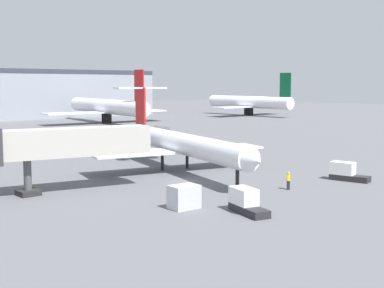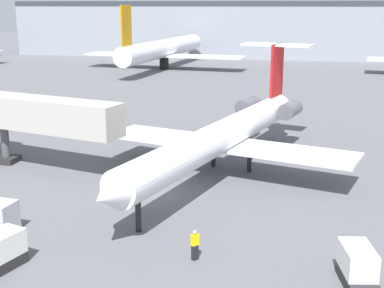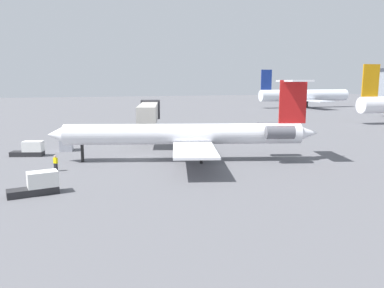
# 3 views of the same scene
# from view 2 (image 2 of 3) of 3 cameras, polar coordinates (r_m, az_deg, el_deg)

# --- Properties ---
(ground_plane) EXTENTS (400.00, 400.00, 0.10)m
(ground_plane) POSITION_cam_2_polar(r_m,az_deg,el_deg) (37.62, -2.22, -5.67)
(ground_plane) COLOR #5B5B60
(regional_jet) EXTENTS (21.00, 31.37, 9.50)m
(regional_jet) POSITION_cam_2_polar(r_m,az_deg,el_deg) (41.93, 3.86, 1.30)
(regional_jet) COLOR white
(regional_jet) RESTS_ON ground_plane
(jet_bridge) EXTENTS (16.29, 6.61, 6.22)m
(jet_bridge) POSITION_cam_2_polar(r_m,az_deg,el_deg) (45.31, -17.77, 3.20)
(jet_bridge) COLOR #B7B2A8
(jet_bridge) RESTS_ON ground_plane
(ground_crew_marshaller) EXTENTS (0.46, 0.47, 1.69)m
(ground_crew_marshaller) POSITION_cam_2_polar(r_m,az_deg,el_deg) (28.29, 0.31, -10.87)
(ground_crew_marshaller) COLOR black
(ground_crew_marshaller) RESTS_ON ground_plane
(baggage_tug_lead) EXTENTS (2.18, 4.20, 1.90)m
(baggage_tug_lead) POSITION_cam_2_polar(r_m,az_deg,el_deg) (27.03, 17.62, -12.97)
(baggage_tug_lead) COLOR #262628
(baggage_tug_lead) RESTS_ON ground_plane
(terminal_building) EXTENTS (135.96, 19.05, 13.98)m
(terminal_building) POSITION_cam_2_polar(r_m,az_deg,el_deg) (140.11, 9.07, 12.19)
(terminal_building) COLOR #8C939E
(terminal_building) RESTS_ON ground_plane
(parked_airliner_west_mid) EXTENTS (34.65, 40.94, 13.08)m
(parked_airliner_west_mid) POSITION_cam_2_polar(r_m,az_deg,el_deg) (111.62, -3.10, 10.23)
(parked_airliner_west_mid) COLOR white
(parked_airliner_west_mid) RESTS_ON ground_plane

